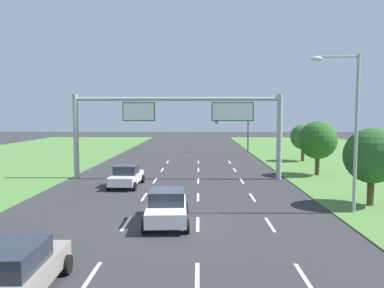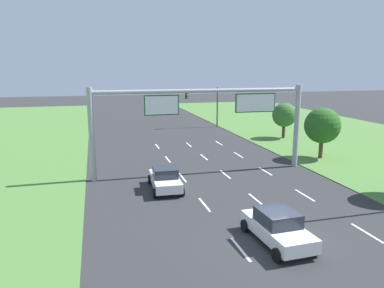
# 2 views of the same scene
# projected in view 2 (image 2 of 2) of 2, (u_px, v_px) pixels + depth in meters

# --- Properties ---
(ground_plane) EXTENTS (200.00, 200.00, 0.00)m
(ground_plane) POSITION_uv_depth(u_px,v_px,m) (274.00, 245.00, 18.07)
(ground_plane) COLOR #2D2D30
(lane_dashes_inner_left) EXTENTS (0.14, 44.40, 0.01)m
(lane_dashes_inner_left) POSITION_uv_depth(u_px,v_px,m) (220.00, 224.00, 20.48)
(lane_dashes_inner_left) COLOR white
(lane_dashes_inner_left) RESTS_ON ground_plane
(lane_dashes_inner_right) EXTENTS (0.14, 44.40, 0.01)m
(lane_dashes_inner_right) POSITION_uv_depth(u_px,v_px,m) (278.00, 217.00, 21.34)
(lane_dashes_inner_right) COLOR white
(lane_dashes_inner_right) RESTS_ON ground_plane
(lane_dashes_slip) EXTENTS (0.14, 44.40, 0.01)m
(lane_dashes_slip) POSITION_uv_depth(u_px,v_px,m) (332.00, 212.00, 22.20)
(lane_dashes_slip) COLOR white
(lane_dashes_slip) RESTS_ON ground_plane
(car_near_red) EXTENTS (2.33, 4.46, 1.65)m
(car_near_red) POSITION_uv_depth(u_px,v_px,m) (278.00, 227.00, 18.14)
(car_near_red) COLOR white
(car_near_red) RESTS_ON ground_plane
(car_lead_silver) EXTENTS (2.20, 4.34, 1.58)m
(car_lead_silver) POSITION_uv_depth(u_px,v_px,m) (165.00, 179.00, 26.06)
(car_lead_silver) COLOR white
(car_lead_silver) RESTS_ON ground_plane
(sign_gantry) EXTENTS (17.24, 0.44, 7.00)m
(sign_gantry) POSITION_uv_depth(u_px,v_px,m) (205.00, 113.00, 29.37)
(sign_gantry) COLOR #9EA0A5
(sign_gantry) RESTS_ON ground_plane
(traffic_light_mast) EXTENTS (4.76, 0.49, 5.60)m
(traffic_light_mast) POSITION_uv_depth(u_px,v_px,m) (204.00, 100.00, 52.39)
(traffic_light_mast) COLOR #47494F
(traffic_light_mast) RESTS_ON ground_plane
(roadside_tree_mid) EXTENTS (3.30, 3.30, 4.78)m
(roadside_tree_mid) POSITION_uv_depth(u_px,v_px,m) (322.00, 126.00, 34.41)
(roadside_tree_mid) COLOR #513823
(roadside_tree_mid) RESTS_ON ground_plane
(roadside_tree_far) EXTENTS (2.87, 2.87, 4.27)m
(roadside_tree_far) POSITION_uv_depth(u_px,v_px,m) (284.00, 115.00, 44.31)
(roadside_tree_far) COLOR #513823
(roadside_tree_far) RESTS_ON ground_plane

